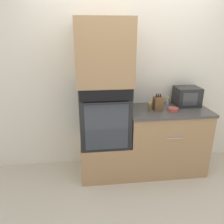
# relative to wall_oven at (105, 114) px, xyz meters

# --- Properties ---
(ground_plane) EXTENTS (12.00, 12.00, 0.00)m
(ground_plane) POSITION_rel_wall_oven_xyz_m (0.32, -0.30, -0.87)
(ground_plane) COLOR beige
(wall_back) EXTENTS (8.00, 0.05, 2.50)m
(wall_back) POSITION_rel_wall_oven_xyz_m (0.32, 0.33, 0.38)
(wall_back) COLOR silver
(wall_back) RESTS_ON ground_plane
(oven_cabinet_base) EXTENTS (0.64, 0.60, 0.49)m
(oven_cabinet_base) POSITION_rel_wall_oven_xyz_m (0.00, 0.00, -0.63)
(oven_cabinet_base) COLOR #A87F56
(oven_cabinet_base) RESTS_ON ground_plane
(wall_oven) EXTENTS (0.62, 0.64, 0.77)m
(wall_oven) POSITION_rel_wall_oven_xyz_m (0.00, 0.00, 0.00)
(wall_oven) COLOR black
(wall_oven) RESTS_ON oven_cabinet_base
(oven_cabinet_upper) EXTENTS (0.64, 0.60, 0.75)m
(oven_cabinet_upper) POSITION_rel_wall_oven_xyz_m (0.00, 0.00, 0.76)
(oven_cabinet_upper) COLOR #A87F56
(oven_cabinet_upper) RESTS_ON wall_oven
(counter_unit) EXTENTS (1.06, 0.63, 0.91)m
(counter_unit) POSITION_rel_wall_oven_xyz_m (0.84, 0.00, -0.42)
(counter_unit) COLOR #A87F56
(counter_unit) RESTS_ON ground_plane
(microwave) EXTENTS (0.32, 0.28, 0.25)m
(microwave) POSITION_rel_wall_oven_xyz_m (1.14, 0.12, 0.16)
(microwave) COLOR #232326
(microwave) RESTS_ON counter_unit
(knife_block) EXTENTS (0.11, 0.13, 0.21)m
(knife_block) POSITION_rel_wall_oven_xyz_m (0.70, -0.00, 0.12)
(knife_block) COLOR brown
(knife_block) RESTS_ON counter_unit
(bowl) EXTENTS (0.13, 0.13, 0.04)m
(bowl) POSITION_rel_wall_oven_xyz_m (0.88, -0.09, 0.05)
(bowl) COLOR #B24C42
(bowl) RESTS_ON counter_unit
(condiment_jar_near) EXTENTS (0.04, 0.04, 0.11)m
(condiment_jar_near) POSITION_rel_wall_oven_xyz_m (0.58, -0.02, 0.08)
(condiment_jar_near) COLOR brown
(condiment_jar_near) RESTS_ON counter_unit
(condiment_jar_mid) EXTENTS (0.04, 0.04, 0.11)m
(condiment_jar_mid) POSITION_rel_wall_oven_xyz_m (0.91, 0.21, 0.08)
(condiment_jar_mid) COLOR silver
(condiment_jar_mid) RESTS_ON counter_unit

